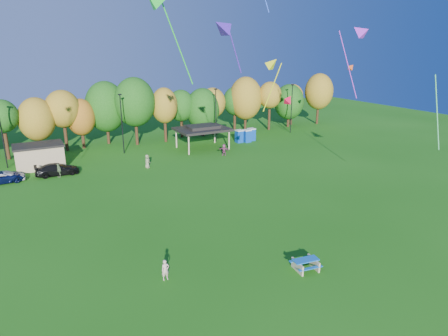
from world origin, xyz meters
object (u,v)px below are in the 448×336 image
kite_flyer (165,270)px  car_c (1,177)px  car_d (57,169)px  picnic_table (306,264)px  car_b (7,177)px  porta_potties (246,135)px

kite_flyer → car_c: bearing=110.6°
kite_flyer → car_d: size_ratio=0.29×
picnic_table → kite_flyer: 10.31m
car_b → kite_flyer: bearing=-157.0°
porta_potties → car_d: bearing=-172.1°
kite_flyer → car_c: size_ratio=0.30×
porta_potties → kite_flyer: (-27.27, -33.53, -0.33)m
kite_flyer → car_b: size_ratio=0.39×
picnic_table → car_b: size_ratio=0.55×
porta_potties → car_d: size_ratio=0.71×
car_c → car_d: size_ratio=0.97×
car_b → car_c: car_c is taller
car_d → porta_potties: bearing=-80.1°
picnic_table → car_d: bearing=119.6°
porta_potties → picnic_table: size_ratio=1.76×
picnic_table → car_c: size_ratio=0.41×
car_b → car_c: 0.63m
porta_potties → picnic_table: 41.22m
porta_potties → car_b: 36.95m
car_c → car_d: 6.32m
picnic_table → kite_flyer: bearing=166.5°
car_b → car_c: size_ratio=0.75×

